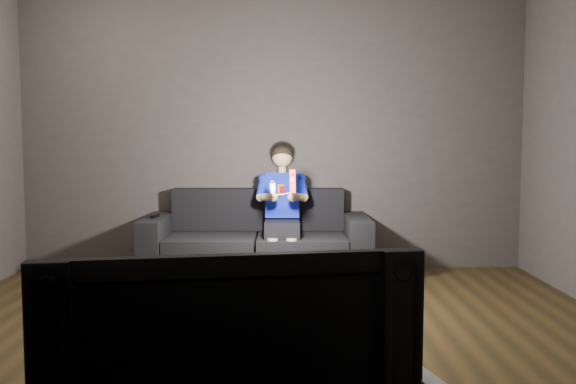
{
  "coord_description": "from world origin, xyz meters",
  "views": [
    {
      "loc": [
        0.13,
        -3.93,
        1.32
      ],
      "look_at": [
        0.15,
        1.55,
        0.85
      ],
      "focal_mm": 40.0,
      "sensor_mm": 36.0,
      "label": 1
    }
  ],
  "objects": [
    {
      "name": "coffee_table",
      "position": [
        0.07,
        0.77,
        0.31
      ],
      "size": [
        1.08,
        0.7,
        0.36
      ],
      "color": "black",
      "rests_on": "floor"
    },
    {
      "name": "wii_remote_red",
      "position": [
        0.19,
        1.57,
        0.94
      ],
      "size": [
        0.05,
        0.08,
        0.21
      ],
      "color": "#F03D17",
      "rests_on": "child"
    },
    {
      "name": "sofa",
      "position": [
        -0.14,
        2.07,
        0.27
      ],
      "size": [
        2.1,
        0.91,
        0.81
      ],
      "color": "black",
      "rests_on": "floor"
    },
    {
      "name": "front_wall",
      "position": [
        0.0,
        -2.5,
        1.35
      ],
      "size": [
        5.0,
        0.04,
        2.7
      ],
      "primitive_type": "cube",
      "color": "#393331",
      "rests_on": "ground"
    },
    {
      "name": "child",
      "position": [
        0.1,
        2.02,
        0.72
      ],
      "size": [
        0.48,
        0.59,
        1.18
      ],
      "color": "black",
      "rests_on": "sofa"
    },
    {
      "name": "back_wall",
      "position": [
        0.0,
        2.5,
        1.35
      ],
      "size": [
        5.0,
        0.04,
        2.7
      ],
      "primitive_type": "cube",
      "color": "#393331",
      "rests_on": "ground"
    },
    {
      "name": "floor",
      "position": [
        0.0,
        0.0,
        0.0
      ],
      "size": [
        5.0,
        5.0,
        0.0
      ],
      "primitive_type": "plane",
      "color": "black",
      "rests_on": "ground"
    },
    {
      "name": "tv",
      "position": [
        -0.02,
        -2.27,
        0.75
      ],
      "size": [
        0.99,
        0.29,
        0.56
      ],
      "primitive_type": "imported",
      "rotation": [
        0.0,
        0.0,
        0.17
      ],
      "color": "black",
      "rests_on": "media_console"
    },
    {
      "name": "nunchuk_white",
      "position": [
        0.02,
        1.58,
        0.89
      ],
      "size": [
        0.07,
        0.09,
        0.14
      ],
      "color": "white",
      "rests_on": "child"
    },
    {
      "name": "wii_remote_black",
      "position": [
        -1.09,
        2.0,
        0.59
      ],
      "size": [
        0.06,
        0.17,
        0.03
      ],
      "color": "black",
      "rests_on": "sofa"
    }
  ]
}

